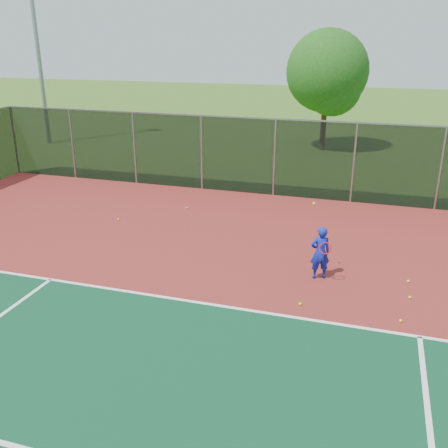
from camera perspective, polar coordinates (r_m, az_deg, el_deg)
The scene contains 12 objects.
ground at distance 9.01m, azimuth 8.98°, elevation -20.79°, with size 120.00×120.00×0.00m, color #365C1A.
court_apron at distance 10.59m, azimuth 10.65°, elevation -13.75°, with size 30.00×20.00×0.02m, color maroon.
fence_back at distance 19.27m, azimuth 14.62°, elevation 6.86°, with size 30.00×0.06×3.03m.
tennis_player at distance 13.04m, azimuth 10.93°, elevation -3.23°, with size 0.61×0.67×2.02m.
practice_ball_0 at distance 17.48m, azimuth -11.98°, elevation 0.53°, with size 0.07×0.07×0.07m, color #DFF01B.
practice_ball_1 at distance 11.86m, azimuth 19.53°, elevation -10.38°, with size 0.07×0.07×0.07m, color #DFF01B.
practice_ball_3 at distance 11.97m, azimuth 8.69°, elevation -9.02°, with size 0.07×0.07×0.07m, color #DFF01B.
practice_ball_4 at distance 13.69m, azimuth 20.32°, elevation -6.16°, with size 0.07×0.07×0.07m, color #DFF01B.
practice_ball_5 at distance 18.32m, azimuth -4.25°, elevation 1.86°, with size 0.07×0.07×0.07m, color #DFF01B.
practice_ball_6 at distance 12.91m, azimuth 20.47°, elevation -7.86°, with size 0.07×0.07×0.07m, color #DFF01B.
floodlight_nw at distance 31.32m, azimuth -20.85°, elevation 20.87°, with size 0.90×0.40×11.94m.
tree_back_left at distance 28.15m, azimuth 11.86°, elevation 16.31°, with size 4.36×4.36×6.40m.
Camera 1 is at (0.69, -6.76, 5.92)m, focal length 40.00 mm.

